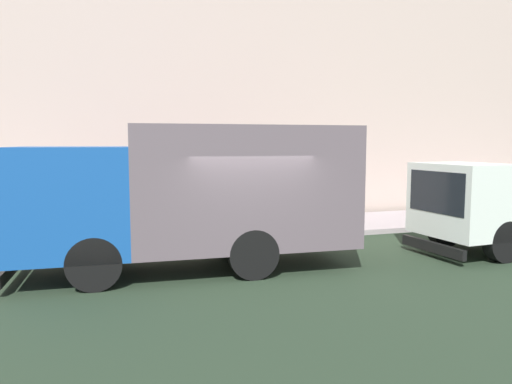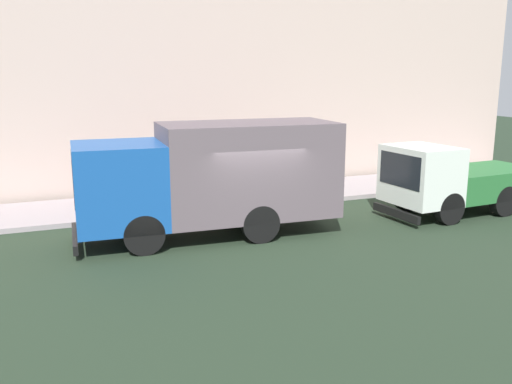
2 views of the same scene
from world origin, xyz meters
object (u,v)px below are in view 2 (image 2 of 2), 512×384
Objects in this scene: small_flatbed_truck at (453,180)px; pedestrian_walking at (93,180)px; street_sign_post at (234,160)px; large_utility_truck at (212,175)px.

pedestrian_walking is (4.69, 10.62, -0.07)m from small_flatbed_truck.
small_flatbed_truck is at bearing -116.99° from street_sign_post.
small_flatbed_truck is at bearing -91.04° from large_utility_truck.
small_flatbed_truck is 3.34× the size of pedestrian_walking.
large_utility_truck is 1.32× the size of small_flatbed_truck.
small_flatbed_truck is at bearing 65.49° from pedestrian_walking.
pedestrian_walking is at bearing 71.02° from street_sign_post.
small_flatbed_truck is 7.05m from street_sign_post.
large_utility_truck reaches higher than street_sign_post.
street_sign_post is (3.19, 6.26, 0.57)m from small_flatbed_truck.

